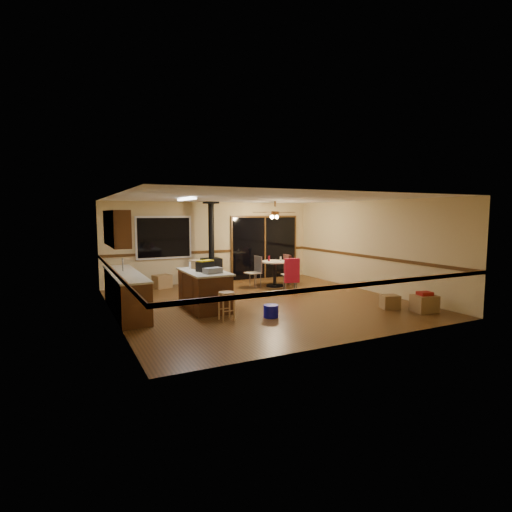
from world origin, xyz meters
TOP-DOWN VIEW (x-y plane):
  - floor at (0.00, 0.00)m, footprint 7.00×7.00m
  - ceiling at (0.00, 0.00)m, footprint 7.00×7.00m
  - wall_back at (0.00, 3.50)m, footprint 7.00×0.00m
  - wall_front at (0.00, -3.50)m, footprint 7.00×0.00m
  - wall_left at (-3.50, 0.00)m, footprint 0.00×7.00m
  - wall_right at (3.50, 0.00)m, footprint 0.00×7.00m
  - chair_rail at (0.00, 0.00)m, footprint 7.00×7.00m
  - window at (-1.60, 3.45)m, footprint 1.72×0.10m
  - sliding_door at (1.90, 3.45)m, footprint 2.52×0.10m
  - lower_cabinets at (-3.20, 0.50)m, footprint 0.60×3.00m
  - countertop at (-3.20, 0.50)m, footprint 0.64×3.04m
  - upper_cabinets at (-3.33, 0.70)m, footprint 0.35×2.00m
  - kitchen_island at (-1.50, 0.00)m, footprint 0.88×1.68m
  - wood_stove at (-0.20, 3.05)m, footprint 0.55×0.50m
  - ceiling_fan at (1.41, 1.84)m, footprint 0.24×0.24m
  - fluorescent_strip at (-1.80, 0.30)m, footprint 0.10×1.20m
  - toolbox_grey at (-1.45, -0.45)m, footprint 0.45×0.31m
  - toolbox_black at (-1.49, -0.06)m, footprint 0.46×0.36m
  - toolbox_yellow_lid at (-1.49, -0.06)m, footprint 0.42×0.33m
  - box_on_island at (-1.54, 0.45)m, footprint 0.30×0.36m
  - bottle_dark at (-1.53, 0.06)m, footprint 0.11×0.11m
  - bottle_pink at (-1.27, 0.17)m, footprint 0.09×0.09m
  - bottle_white at (-1.68, 0.50)m, footprint 0.07×0.07m
  - bar_stool at (-1.42, -1.17)m, footprint 0.33×0.33m
  - blue_bucket at (-0.47, -1.38)m, footprint 0.43×0.43m
  - dining_table at (1.41, 1.84)m, footprint 0.86×0.86m
  - glass_red at (1.26, 1.94)m, footprint 0.08×0.08m
  - glass_cream at (1.59, 1.79)m, footprint 0.07×0.07m
  - chair_left at (0.81, 1.95)m, footprint 0.45×0.44m
  - chair_near at (1.47, 0.96)m, footprint 0.50×0.53m
  - chair_right at (1.93, 1.91)m, footprint 0.51×0.48m
  - box_under_window at (-1.77, 3.10)m, footprint 0.59×0.53m
  - box_corner_a at (2.88, -2.51)m, footprint 0.57×0.51m
  - box_corner_b at (2.43, -1.91)m, footprint 0.48×0.45m
  - box_small_red at (2.88, -2.51)m, footprint 0.34×0.30m

SIDE VIEW (x-z plane):
  - floor at x=0.00m, z-range 0.00..0.00m
  - blue_bucket at x=-0.47m, z-range 0.00..0.27m
  - box_corner_b at x=2.43m, z-range 0.00..0.32m
  - box_corner_a at x=2.88m, z-range 0.00..0.38m
  - box_under_window at x=-1.77m, z-range 0.00..0.39m
  - bar_stool at x=-1.42m, z-range 0.00..0.60m
  - box_small_red at x=2.88m, z-range 0.38..0.46m
  - lower_cabinets at x=-3.20m, z-range 0.00..0.86m
  - kitchen_island at x=-1.50m, z-range 0.00..0.90m
  - dining_table at x=1.41m, z-range 0.14..0.92m
  - chair_left at x=0.81m, z-range 0.33..0.85m
  - chair_near at x=1.47m, z-range 0.25..0.95m
  - chair_right at x=1.93m, z-range 0.25..0.95m
  - wood_stove at x=-0.20m, z-range -0.53..1.99m
  - glass_cream at x=1.59m, z-range 0.78..0.92m
  - glass_red at x=1.26m, z-range 0.78..0.95m
  - countertop at x=-3.20m, z-range 0.86..0.90m
  - toolbox_grey at x=-1.45m, z-range 0.90..1.03m
  - bottle_white at x=-1.68m, z-range 0.90..1.07m
  - chair_rail at x=0.00m, z-range 0.96..1.04m
  - bottle_pink at x=-1.27m, z-range 0.90..1.10m
  - box_on_island at x=-1.54m, z-range 0.90..1.11m
  - toolbox_black at x=-1.49m, z-range 0.90..1.13m
  - sliding_door at x=1.90m, z-range 0.00..2.10m
  - bottle_dark at x=-1.53m, z-range 0.90..1.20m
  - toolbox_yellow_lid at x=-1.49m, z-range 1.13..1.16m
  - wall_back at x=0.00m, z-range -2.20..4.80m
  - wall_front at x=0.00m, z-range -2.20..4.80m
  - wall_left at x=-3.50m, z-range -2.20..4.80m
  - wall_right at x=3.50m, z-range -2.20..4.80m
  - window at x=-1.60m, z-range 0.84..2.16m
  - upper_cabinets at x=-3.33m, z-range 1.50..2.30m
  - ceiling_fan at x=1.41m, z-range 1.94..2.49m
  - fluorescent_strip at x=-1.80m, z-range 2.54..2.58m
  - ceiling at x=0.00m, z-range 2.60..2.60m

